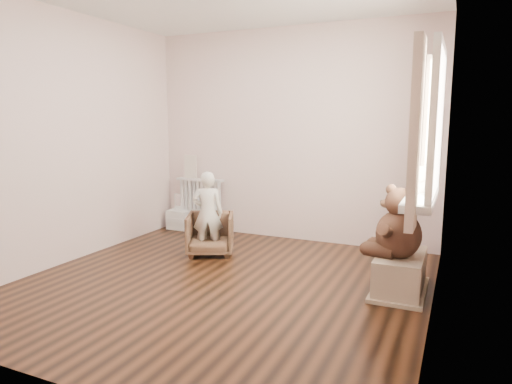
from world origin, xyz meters
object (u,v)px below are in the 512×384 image
at_px(radiator, 200,202).
at_px(plush_cat, 421,182).
at_px(child, 208,213).
at_px(teddy_bear, 399,219).
at_px(toy_bench, 400,269).
at_px(toy_vanity, 179,209).
at_px(armchair, 210,234).

height_order(radiator, plush_cat, plush_cat).
bearing_deg(child, teddy_bear, 146.02).
xyz_separation_m(toy_bench, teddy_bear, (-0.02, -0.09, 0.47)).
bearing_deg(radiator, toy_bench, -23.58).
height_order(child, teddy_bear, teddy_bear).
relative_size(radiator, child, 0.77).
distance_m(toy_vanity, toy_bench, 3.29).
xyz_separation_m(toy_vanity, armchair, (0.99, -0.87, -0.04)).
height_order(radiator, teddy_bear, teddy_bear).
bearing_deg(plush_cat, child, 173.48).
relative_size(child, teddy_bear, 1.52).
bearing_deg(teddy_bear, armchair, 177.41).
relative_size(toy_vanity, toy_bench, 0.66).
bearing_deg(toy_vanity, armchair, -41.34).
height_order(radiator, toy_bench, radiator).
bearing_deg(teddy_bear, plush_cat, -15.20).
relative_size(child, plush_cat, 3.22).
relative_size(armchair, toy_bench, 0.71).
distance_m(armchair, toy_bench, 2.10).
xyz_separation_m(radiator, toy_bench, (2.75, -1.20, -0.19)).
relative_size(toy_vanity, armchair, 0.94).
relative_size(toy_bench, plush_cat, 2.53).
bearing_deg(toy_vanity, radiator, 5.30).
height_order(radiator, child, child).
relative_size(armchair, child, 0.56).
bearing_deg(teddy_bear, toy_vanity, 165.63).
relative_size(radiator, plush_cat, 2.49).
height_order(radiator, toy_vanity, radiator).
distance_m(radiator, armchair, 1.14).
bearing_deg(child, radiator, -79.52).
relative_size(toy_vanity, teddy_bear, 0.79).
height_order(toy_bench, plush_cat, plush_cat).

